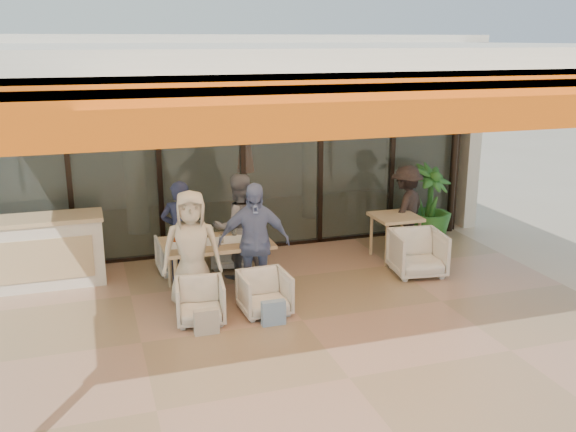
% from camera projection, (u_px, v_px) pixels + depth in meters
% --- Properties ---
extents(ground, '(70.00, 70.00, 0.00)m').
position_uv_depth(ground, '(302.00, 322.00, 8.11)').
color(ground, '#C6B293').
rests_on(ground, ground).
extents(terrace_floor, '(8.00, 6.00, 0.01)m').
position_uv_depth(terrace_floor, '(302.00, 322.00, 8.11)').
color(terrace_floor, tan).
rests_on(terrace_floor, ground).
extents(terrace_structure, '(8.00, 6.00, 3.40)m').
position_uv_depth(terrace_structure, '(312.00, 59.00, 7.00)').
color(terrace_structure, silver).
rests_on(terrace_structure, ground).
extents(glass_storefront, '(8.08, 0.10, 3.20)m').
position_uv_depth(glass_storefront, '(242.00, 157.00, 10.43)').
color(glass_storefront, '#9EADA3').
rests_on(glass_storefront, ground).
extents(interior_block, '(9.05, 3.62, 3.52)m').
position_uv_depth(interior_block, '(213.00, 105.00, 12.39)').
color(interior_block, silver).
rests_on(interior_block, ground).
extents(host_counter, '(1.85, 0.65, 1.04)m').
position_uv_depth(host_counter, '(38.00, 252.00, 9.12)').
color(host_counter, silver).
rests_on(host_counter, ground).
extents(dining_table, '(1.50, 0.90, 0.93)m').
position_uv_depth(dining_table, '(216.00, 245.00, 8.92)').
color(dining_table, tan).
rests_on(dining_table, ground).
extents(chair_far_left, '(0.63, 0.59, 0.62)m').
position_uv_depth(chair_far_left, '(177.00, 253.00, 9.77)').
color(chair_far_left, white).
rests_on(chair_far_left, ground).
extents(chair_far_right, '(0.75, 0.72, 0.65)m').
position_uv_depth(chair_far_right, '(231.00, 247.00, 10.01)').
color(chair_far_right, white).
rests_on(chair_far_right, ground).
extents(chair_near_left, '(0.66, 0.63, 0.62)m').
position_uv_depth(chair_near_left, '(200.00, 300.00, 8.02)').
color(chair_near_left, white).
rests_on(chair_near_left, ground).
extents(chair_near_right, '(0.63, 0.60, 0.63)m').
position_uv_depth(chair_near_right, '(265.00, 291.00, 8.27)').
color(chair_near_right, white).
rests_on(chair_near_right, ground).
extents(diner_navy, '(0.65, 0.52, 1.54)m').
position_uv_depth(diner_navy, '(181.00, 233.00, 9.18)').
color(diner_navy, '#1A203A').
rests_on(diner_navy, ground).
extents(diner_grey, '(0.83, 0.68, 1.58)m').
position_uv_depth(diner_grey, '(238.00, 227.00, 9.43)').
color(diner_grey, slate).
rests_on(diner_grey, ground).
extents(diner_cream, '(0.85, 0.62, 1.60)m').
position_uv_depth(diner_cream, '(192.00, 250.00, 8.35)').
color(diner_cream, beige).
rests_on(diner_cream, ground).
extents(diner_periwinkle, '(1.02, 0.56, 1.65)m').
position_uv_depth(diner_periwinkle, '(254.00, 242.00, 8.59)').
color(diner_periwinkle, '#6C7EB5').
rests_on(diner_periwinkle, ground).
extents(tote_bag_cream, '(0.30, 0.10, 0.34)m').
position_uv_depth(tote_bag_cream, '(207.00, 323.00, 7.69)').
color(tote_bag_cream, silver).
rests_on(tote_bag_cream, ground).
extents(tote_bag_blue, '(0.30, 0.10, 0.34)m').
position_uv_depth(tote_bag_blue, '(273.00, 314.00, 7.94)').
color(tote_bag_blue, '#99BFD8').
rests_on(tote_bag_blue, ground).
extents(side_table, '(0.70, 0.70, 0.74)m').
position_uv_depth(side_table, '(395.00, 222.00, 10.24)').
color(side_table, tan).
rests_on(side_table, ground).
extents(side_chair, '(0.83, 0.79, 0.76)m').
position_uv_depth(side_chair, '(418.00, 251.00, 9.62)').
color(side_chair, white).
rests_on(side_chair, ground).
extents(standing_woman, '(1.08, 1.00, 1.46)m').
position_uv_depth(standing_woman, '(406.00, 209.00, 10.65)').
color(standing_woman, black).
rests_on(standing_woman, ground).
extents(potted_palm, '(1.03, 1.03, 1.39)m').
position_uv_depth(potted_palm, '(429.00, 205.00, 11.05)').
color(potted_palm, '#1E5919').
rests_on(potted_palm, ground).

